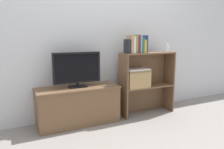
{
  "coord_description": "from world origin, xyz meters",
  "views": [
    {
      "loc": [
        -1.25,
        -2.43,
        1.11
      ],
      "look_at": [
        0.0,
        0.13,
        0.62
      ],
      "focal_mm": 35.0,
      "sensor_mm": 36.0,
      "label": 1
    }
  ],
  "objects": [
    {
      "name": "book_skyblue",
      "position": [
        0.39,
        0.1,
        1.02
      ],
      "size": [
        0.03,
        0.14,
        0.23
      ],
      "color": "#709ECC",
      "rests_on": "bookshelf_upper_tier"
    },
    {
      "name": "baby_monitor",
      "position": [
        0.91,
        0.13,
        0.95
      ],
      "size": [
        0.05,
        0.03,
        0.13
      ],
      "color": "white",
      "rests_on": "bookshelf_upper_tier"
    },
    {
      "name": "tv_stand",
      "position": [
        -0.46,
        0.19,
        0.24
      ],
      "size": [
        1.05,
        0.41,
        0.48
      ],
      "color": "brown",
      "rests_on": "ground_plane"
    },
    {
      "name": "book_tan",
      "position": [
        0.25,
        0.1,
        1.02
      ],
      "size": [
        0.03,
        0.14,
        0.23
      ],
      "color": "tan",
      "rests_on": "bookshelf_upper_tier"
    },
    {
      "name": "book_forest",
      "position": [
        0.42,
        0.1,
        1.0
      ],
      "size": [
        0.03,
        0.15,
        0.21
      ],
      "color": "#286638",
      "rests_on": "bookshelf_upper_tier"
    },
    {
      "name": "wall_back",
      "position": [
        0.0,
        0.42,
        1.2
      ],
      "size": [
        10.0,
        0.05,
        2.4
      ],
      "color": "silver",
      "rests_on": "ground_plane"
    },
    {
      "name": "book_charcoal",
      "position": [
        0.21,
        0.1,
        0.99
      ],
      "size": [
        0.04,
        0.13,
        0.19
      ],
      "color": "#232328",
      "rests_on": "bookshelf_upper_tier"
    },
    {
      "name": "bookshelf_upper_tier",
      "position": [
        0.57,
        0.18,
        0.71
      ],
      "size": [
        0.81,
        0.26,
        0.48
      ],
      "color": "brown",
      "rests_on": "bookshelf_lower_tier"
    },
    {
      "name": "tv",
      "position": [
        -0.46,
        0.19,
        0.72
      ],
      "size": [
        0.61,
        0.14,
        0.44
      ],
      "color": "black",
      "rests_on": "tv_stand"
    },
    {
      "name": "storage_basket_left",
      "position": [
        0.38,
        0.12,
        0.55
      ],
      "size": [
        0.35,
        0.23,
        0.24
      ],
      "color": "tan",
      "rests_on": "bookshelf_lower_tier"
    },
    {
      "name": "book_mustard",
      "position": [
        0.46,
        0.1,
        0.99
      ],
      "size": [
        0.04,
        0.14,
        0.18
      ],
      "color": "gold",
      "rests_on": "bookshelf_upper_tier"
    },
    {
      "name": "bookshelf_lower_tier",
      "position": [
        0.57,
        0.18,
        0.26
      ],
      "size": [
        0.81,
        0.26,
        0.41
      ],
      "color": "brown",
      "rests_on": "ground_plane"
    },
    {
      "name": "book_maroon",
      "position": [
        0.36,
        0.1,
        1.02
      ],
      "size": [
        0.03,
        0.13,
        0.24
      ],
      "color": "maroon",
      "rests_on": "bookshelf_upper_tier"
    },
    {
      "name": "book_navy",
      "position": [
        0.49,
        0.1,
        1.02
      ],
      "size": [
        0.02,
        0.14,
        0.24
      ],
      "color": "navy",
      "rests_on": "bookshelf_upper_tier"
    },
    {
      "name": "book_ivory",
      "position": [
        0.28,
        0.1,
        1.01
      ],
      "size": [
        0.03,
        0.15,
        0.22
      ],
      "color": "silver",
      "rests_on": "bookshelf_upper_tier"
    },
    {
      "name": "laptop",
      "position": [
        0.38,
        0.12,
        0.67
      ],
      "size": [
        0.34,
        0.21,
        0.02
      ],
      "color": "white",
      "rests_on": "storage_basket_left"
    },
    {
      "name": "book_olive",
      "position": [
        0.32,
        0.1,
        1.02
      ],
      "size": [
        0.04,
        0.14,
        0.24
      ],
      "color": "olive",
      "rests_on": "bookshelf_upper_tier"
    },
    {
      "name": "ground_plane",
      "position": [
        0.0,
        0.0,
        0.0
      ],
      "size": [
        16.0,
        16.0,
        0.0
      ],
      "primitive_type": "plane",
      "color": "gray"
    }
  ]
}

